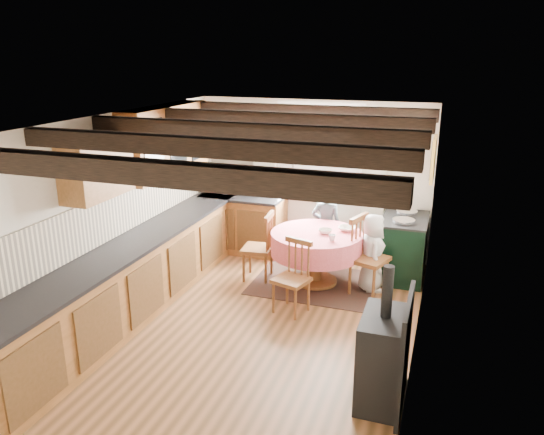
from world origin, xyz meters
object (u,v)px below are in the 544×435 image
at_px(chair_left, 258,246).
at_px(child_far, 326,226).
at_px(dining_table, 316,259).
at_px(chair_right, 370,256).
at_px(aga_range, 403,247).
at_px(cup, 332,238).
at_px(cast_iron_stove, 384,336).
at_px(chair_near, 291,277).
at_px(child_right, 372,253).

relative_size(chair_left, child_far, 0.81).
bearing_deg(chair_left, dining_table, 90.43).
xyz_separation_m(chair_left, chair_right, (1.55, 0.01, 0.04)).
xyz_separation_m(dining_table, aga_range, (1.09, 0.65, 0.07)).
xyz_separation_m(dining_table, child_far, (-0.04, 0.74, 0.23)).
bearing_deg(child_far, aga_range, 168.53).
height_order(chair_left, aga_range, chair_left).
height_order(chair_left, cup, chair_left).
xyz_separation_m(chair_left, cast_iron_stove, (2.02, -2.21, 0.18)).
bearing_deg(chair_near, cup, 78.64).
relative_size(dining_table, chair_right, 1.17).
height_order(chair_left, child_far, child_far).
relative_size(aga_range, cast_iron_stove, 0.72).
bearing_deg(cup, child_far, 107.32).
relative_size(dining_table, cup, 13.39).
distance_m(dining_table, chair_near, 0.90).
xyz_separation_m(chair_near, aga_range, (1.18, 1.55, -0.01)).
distance_m(cast_iron_stove, child_right, 2.41).
bearing_deg(dining_table, cup, -42.83).
bearing_deg(child_far, chair_right, 126.44).
relative_size(dining_table, cast_iron_stove, 0.93).
bearing_deg(chair_near, chair_left, 149.04).
height_order(cast_iron_stove, child_right, cast_iron_stove).
xyz_separation_m(cast_iron_stove, cup, (-0.94, 2.05, 0.12)).
relative_size(child_far, cup, 12.97).
distance_m(child_far, cup, 1.05).
bearing_deg(dining_table, cast_iron_stove, -62.31).
bearing_deg(aga_range, dining_table, -149.09).
relative_size(aga_range, child_right, 0.91).
bearing_deg(child_far, cast_iron_stove, 105.27).
height_order(dining_table, cup, cup).
xyz_separation_m(dining_table, chair_left, (-0.82, -0.09, 0.11)).
bearing_deg(cup, chair_right, 19.95).
relative_size(chair_left, aga_range, 1.01).
distance_m(chair_near, child_right, 1.27).
xyz_separation_m(chair_right, child_far, (-0.78, 0.82, 0.07)).
height_order(cast_iron_stove, child_far, cast_iron_stove).
xyz_separation_m(dining_table, chair_right, (0.73, -0.08, 0.15)).
distance_m(chair_left, aga_range, 2.05).
distance_m(chair_left, child_right, 1.57).
bearing_deg(aga_range, child_right, -120.51).
distance_m(chair_right, cast_iron_stove, 2.27).
distance_m(cast_iron_stove, cup, 2.26).
bearing_deg(child_far, child_right, 132.31).
distance_m(dining_table, chair_right, 0.75).
height_order(chair_near, cup, chair_near).
bearing_deg(child_right, child_far, 31.03).
bearing_deg(chair_near, aga_range, 69.55).
bearing_deg(cup, child_right, 32.91).
bearing_deg(aga_range, cup, -132.60).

